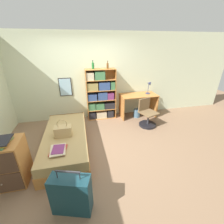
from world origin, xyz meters
TOP-DOWN VIEW (x-y plane):
  - ground_plane at (0.00, 0.00)m, footprint 14.00×14.00m
  - wall_back at (-0.00, 1.66)m, footprint 10.00×0.09m
  - bed at (-0.65, 0.02)m, footprint 0.95×2.07m
  - handbag at (-0.66, -0.10)m, footprint 0.36×0.21m
  - book_stack_on_bed at (-0.73, -0.61)m, footprint 0.33×0.38m
  - suitcase at (-0.48, -1.49)m, footprint 0.60×0.38m
  - dresser at (-1.58, -0.73)m, footprint 0.65×0.53m
  - bookcase at (0.39, 1.45)m, footprint 0.90×0.31m
  - bottle_green at (0.20, 1.48)m, footprint 0.07×0.07m
  - bottle_brown at (0.62, 1.42)m, footprint 0.06×0.06m
  - desk at (1.61, 1.32)m, footprint 1.17×0.59m
  - desk_lamp at (1.98, 1.35)m, footprint 0.20×0.15m
  - desk_chair at (1.65, 0.65)m, footprint 0.58×0.58m
  - waste_bin at (1.57, 1.26)m, footprint 0.23×0.23m

SIDE VIEW (x-z plane):
  - ground_plane at x=0.00m, z-range 0.00..0.00m
  - waste_bin at x=1.57m, z-range 0.00..0.27m
  - bed at x=-0.65m, z-range 0.00..0.43m
  - desk_chair at x=1.65m, z-range -0.15..0.65m
  - suitcase at x=-0.48m, z-range -0.06..0.70m
  - dresser at x=-1.58m, z-range 0.00..0.83m
  - book_stack_on_bed at x=-0.73m, z-range 0.43..0.48m
  - desk at x=1.61m, z-range 0.15..0.91m
  - handbag at x=-0.66m, z-range 0.36..0.75m
  - bookcase at x=0.39m, z-range -0.05..1.54m
  - desk_lamp at x=1.98m, z-range 0.83..1.26m
  - wall_back at x=0.00m, z-range 0.00..2.60m
  - bottle_brown at x=0.62m, z-range 1.56..1.79m
  - bottle_green at x=0.20m, z-range 1.56..1.80m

